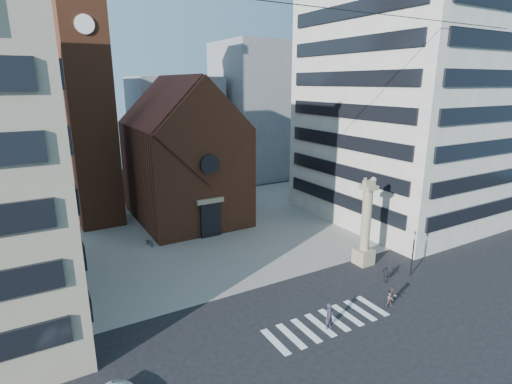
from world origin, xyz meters
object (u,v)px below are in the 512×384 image
Objects in this scene: pedestrian_2 at (386,274)px; scooter_0 at (150,242)px; traffic_light at (413,252)px; pedestrian_0 at (329,316)px; pedestrian_1 at (392,297)px; lion_column at (365,230)px.

pedestrian_2 reaches higher than scooter_0.
traffic_light is 12.14m from pedestrian_0.
traffic_light is at bearing 36.53° from pedestrian_1.
scooter_0 is (-18.88, 18.61, -1.83)m from traffic_light.
pedestrian_2 is at bearing -105.01° from lion_column.
lion_column is 5.53× the size of scooter_0.
lion_column is at bearing 116.46° from traffic_light.
lion_column reaches higher than pedestrian_0.
traffic_light is (1.99, -4.00, -1.17)m from lion_column.
pedestrian_1 is 4.17m from pedestrian_2.
pedestrian_0 is 22.33m from scooter_0.
traffic_light is 2.22× the size of pedestrian_0.
pedestrian_1 is at bearing -118.68° from lion_column.
scooter_0 is (-16.88, 14.61, -3.00)m from lion_column.
pedestrian_0 is 1.27× the size of pedestrian_2.
lion_column reaches higher than traffic_light.
pedestrian_2 is at bearing 8.96° from pedestrian_0.
traffic_light is 2.47× the size of pedestrian_1.
pedestrian_0 is 9.23m from pedestrian_2.
lion_column is 2.02× the size of traffic_light.
traffic_light reaches higher than scooter_0.
pedestrian_1 is at bearing -153.39° from traffic_light.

